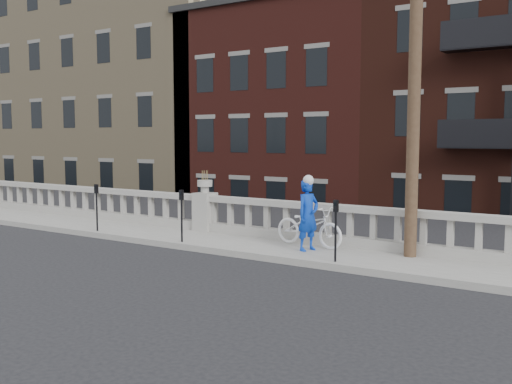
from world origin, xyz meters
The scene contains 11 objects.
ground centered at (0.00, 0.00, 0.00)m, with size 120.00×120.00×0.00m, color black.
sidewalk centered at (0.00, 3.00, 0.07)m, with size 32.00×2.20×0.15m, color gray.
balustrade centered at (0.00, 3.95, 0.64)m, with size 28.00×0.34×1.03m.
planter_pedestal centered at (0.00, 3.95, 0.83)m, with size 0.55×0.55×1.76m.
lower_level centered at (0.56, 23.04, 2.63)m, with size 80.00×44.00×20.80m.
utility_pole centered at (6.20, 3.60, 5.24)m, with size 1.60×0.28×10.00m.
parking_meter_b centered at (-2.56, 2.15, 1.00)m, with size 0.10×0.09×1.36m.
parking_meter_c centered at (0.64, 2.15, 1.00)m, with size 0.10×0.09×1.36m.
parking_meter_d centered at (5.01, 2.15, 1.00)m, with size 0.10×0.09×1.36m.
bicycle centered at (3.69, 3.43, 0.66)m, with size 0.68×1.94×1.02m, color white.
cyclist centered at (3.92, 2.94, 1.01)m, with size 0.62×0.41×1.71m, color #0B36B1.
Camera 1 is at (10.22, -9.07, 2.86)m, focal length 40.00 mm.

